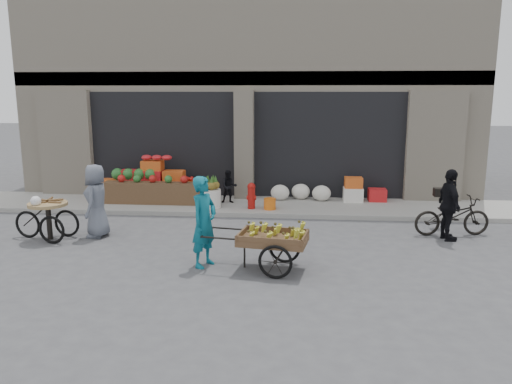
# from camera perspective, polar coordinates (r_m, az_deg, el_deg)

# --- Properties ---
(ground) EXTENTS (80.00, 80.00, 0.00)m
(ground) POSITION_cam_1_polar(r_m,az_deg,el_deg) (10.18, -4.44, -7.11)
(ground) COLOR #424244
(ground) RESTS_ON ground
(sidewalk) EXTENTS (18.00, 2.20, 0.12)m
(sidewalk) POSITION_cam_1_polar(r_m,az_deg,el_deg) (14.08, -1.73, -1.59)
(sidewalk) COLOR gray
(sidewalk) RESTS_ON ground
(building) EXTENTS (14.00, 6.45, 7.00)m
(building) POSITION_cam_1_polar(r_m,az_deg,el_deg) (17.63, -0.27, 11.89)
(building) COLOR beige
(building) RESTS_ON ground
(fruit_display) EXTENTS (3.10, 1.12, 1.24)m
(fruit_display) POSITION_cam_1_polar(r_m,az_deg,el_deg) (14.72, -11.26, 1.20)
(fruit_display) COLOR red
(fruit_display) RESTS_ON sidewalk
(pineapple_bin) EXTENTS (0.52, 0.52, 0.50)m
(pineapple_bin) POSITION_cam_1_polar(r_m,az_deg,el_deg) (13.64, -5.11, -0.73)
(pineapple_bin) COLOR silver
(pineapple_bin) RESTS_ON sidewalk
(fire_hydrant) EXTENTS (0.22, 0.22, 0.71)m
(fire_hydrant) POSITION_cam_1_polar(r_m,az_deg,el_deg) (13.41, -0.53, -0.31)
(fire_hydrant) COLOR #A5140F
(fire_hydrant) RESTS_ON sidewalk
(orange_bucket) EXTENTS (0.32, 0.32, 0.30)m
(orange_bucket) POSITION_cam_1_polar(r_m,az_deg,el_deg) (13.37, 1.59, -1.36)
(orange_bucket) COLOR orange
(orange_bucket) RESTS_ON sidewalk
(right_bay_goods) EXTENTS (3.35, 0.60, 0.70)m
(right_bay_goods) POSITION_cam_1_polar(r_m,az_deg,el_deg) (14.53, 8.84, 0.09)
(right_bay_goods) COLOR silver
(right_bay_goods) RESTS_ON sidewalk
(seated_person) EXTENTS (0.51, 0.43, 0.93)m
(seated_person) POSITION_cam_1_polar(r_m,az_deg,el_deg) (14.11, -3.10, 0.61)
(seated_person) COLOR black
(seated_person) RESTS_ON sidewalk
(banana_cart) EXTENTS (2.19, 1.15, 0.87)m
(banana_cart) POSITION_cam_1_polar(r_m,az_deg,el_deg) (9.13, 1.67, -5.11)
(banana_cart) COLOR brown
(banana_cart) RESTS_ON ground
(vendor_woman) EXTENTS (0.64, 0.74, 1.71)m
(vendor_woman) POSITION_cam_1_polar(r_m,az_deg,el_deg) (9.32, -5.96, -3.40)
(vendor_woman) COLOR #0E5D71
(vendor_woman) RESTS_ON ground
(tricycle_cart) EXTENTS (1.45, 0.95, 0.95)m
(tricycle_cart) POSITION_cam_1_polar(r_m,az_deg,el_deg) (11.92, -22.66, -2.40)
(tricycle_cart) COLOR #9E7F51
(tricycle_cart) RESTS_ON ground
(vendor_grey) EXTENTS (0.55, 0.82, 1.65)m
(vendor_grey) POSITION_cam_1_polar(r_m,az_deg,el_deg) (11.73, -17.77, -0.96)
(vendor_grey) COLOR slate
(vendor_grey) RESTS_ON ground
(bicycle) EXTENTS (1.78, 0.82, 0.90)m
(bicycle) POSITION_cam_1_polar(r_m,az_deg,el_deg) (12.19, 21.49, -2.57)
(bicycle) COLOR black
(bicycle) RESTS_ON ground
(cyclist) EXTENTS (0.51, 0.97, 1.59)m
(cyclist) POSITION_cam_1_polar(r_m,az_deg,el_deg) (11.68, 21.21, -1.40)
(cyclist) COLOR black
(cyclist) RESTS_ON ground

